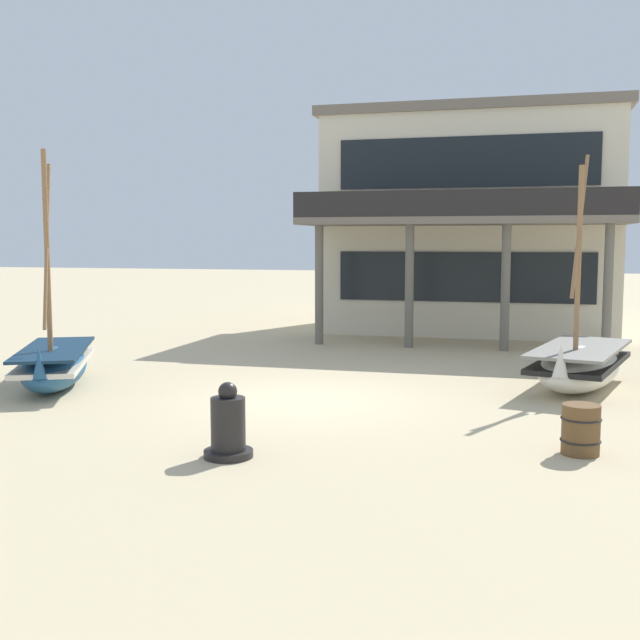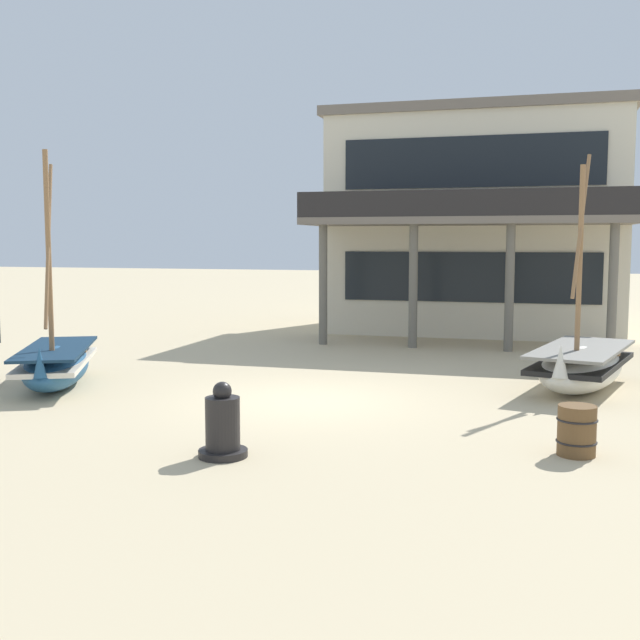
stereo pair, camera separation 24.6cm
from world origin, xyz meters
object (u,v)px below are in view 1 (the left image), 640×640
object	(u,v)px
capstan_winch	(228,427)
wooden_barrel	(581,429)
harbor_building_main	(471,222)
fishing_boat_near_left	(579,365)
fishing_boat_centre_large	(55,364)

from	to	relation	value
capstan_winch	wooden_barrel	size ratio (longest dim) A/B	1.49
capstan_winch	harbor_building_main	distance (m)	16.74
fishing_boat_near_left	harbor_building_main	size ratio (longest dim) A/B	0.49
fishing_boat_centre_large	wooden_barrel	distance (m)	10.21
fishing_boat_centre_large	capstan_winch	distance (m)	6.50
wooden_barrel	fishing_boat_centre_large	bearing A→B (deg)	166.33
harbor_building_main	fishing_boat_centre_large	bearing A→B (deg)	-120.27
fishing_boat_centre_large	wooden_barrel	bearing A→B (deg)	-13.67
harbor_building_main	wooden_barrel	bearing A→B (deg)	-80.06
fishing_boat_centre_large	wooden_barrel	world-z (taller)	fishing_boat_centre_large
fishing_boat_centre_large	harbor_building_main	bearing A→B (deg)	59.73
fishing_boat_near_left	capstan_winch	xyz separation A→B (m)	(-4.93, -6.38, -0.07)
wooden_barrel	harbor_building_main	bearing A→B (deg)	99.94
fishing_boat_centre_large	harbor_building_main	xyz separation A→B (m)	(7.30, 12.51, 3.07)
fishing_boat_near_left	capstan_winch	bearing A→B (deg)	-127.69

